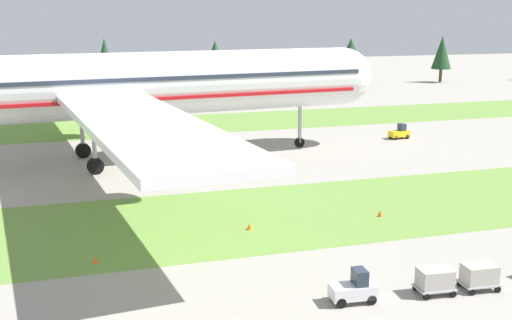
# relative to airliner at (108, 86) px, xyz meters

# --- Properties ---
(grass_strip_near) EXTENTS (320.00, 17.04, 0.01)m
(grass_strip_near) POSITION_rel_airliner_xyz_m (16.04, -22.86, -8.54)
(grass_strip_near) COLOR olive
(grass_strip_near) RESTS_ON ground
(grass_strip_far) EXTENTS (320.00, 17.04, 0.01)m
(grass_strip_far) POSITION_rel_airliner_xyz_m (16.04, 23.22, -8.54)
(grass_strip_far) COLOR olive
(grass_strip_far) RESTS_ON ground
(airliner) EXTENTS (64.57, 79.72, 23.83)m
(airliner) POSITION_rel_airliner_xyz_m (0.00, 0.00, 0.00)
(airliner) COLOR silver
(airliner) RESTS_ON ground
(baggage_tug) EXTENTS (2.69, 1.49, 1.97)m
(baggage_tug) POSITION_rel_airliner_xyz_m (10.01, -39.93, -7.73)
(baggage_tug) COLOR silver
(baggage_tug) RESTS_ON ground
(cargo_dolly_lead) EXTENTS (2.31, 1.66, 1.55)m
(cargo_dolly_lead) POSITION_rel_airliner_xyz_m (15.02, -40.31, -7.63)
(cargo_dolly_lead) COLOR #A3A3A8
(cargo_dolly_lead) RESTS_ON ground
(cargo_dolly_second) EXTENTS (2.31, 1.66, 1.55)m
(cargo_dolly_second) POSITION_rel_airliner_xyz_m (17.91, -40.52, -7.63)
(cargo_dolly_second) COLOR #A3A3A8
(cargo_dolly_second) RESTS_ON ground
(pushback_tractor) EXTENTS (2.71, 1.54, 1.97)m
(pushback_tractor) POSITION_rel_airliner_xyz_m (37.32, 3.62, -7.73)
(pushback_tractor) COLOR yellow
(pushback_tractor) RESTS_ON ground
(taxiway_marker_0) EXTENTS (0.44, 0.44, 0.51)m
(taxiway_marker_0) POSITION_rel_airliner_xyz_m (8.00, -25.84, -8.29)
(taxiway_marker_0) COLOR orange
(taxiway_marker_0) RESTS_ON ground
(taxiway_marker_1) EXTENTS (0.44, 0.44, 0.47)m
(taxiway_marker_1) POSITION_rel_airliner_xyz_m (-3.72, -29.43, -8.31)
(taxiway_marker_1) COLOR orange
(taxiway_marker_1) RESTS_ON ground
(taxiway_marker_2) EXTENTS (0.44, 0.44, 0.54)m
(taxiway_marker_2) POSITION_rel_airliner_xyz_m (19.08, -25.84, -8.28)
(taxiway_marker_2) COLOR orange
(taxiway_marker_2) RESTS_ON ground
(distant_tree_line) EXTENTS (185.82, 10.73, 11.31)m
(distant_tree_line) POSITION_rel_airliner_xyz_m (11.54, 61.77, -1.64)
(distant_tree_line) COLOR #4C3823
(distant_tree_line) RESTS_ON ground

